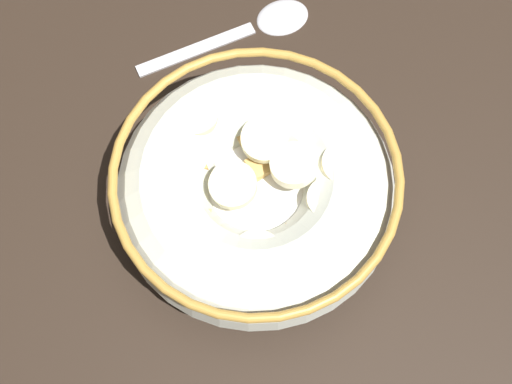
% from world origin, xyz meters
% --- Properties ---
extents(ground_plane, '(1.08, 1.08, 0.02)m').
position_xyz_m(ground_plane, '(0.00, 0.00, -0.01)').
color(ground_plane, black).
extents(cereal_bowl, '(0.18, 0.18, 0.06)m').
position_xyz_m(cereal_bowl, '(0.00, 0.00, 0.03)').
color(cereal_bowl, beige).
rests_on(cereal_bowl, ground_plane).
extents(spoon, '(0.04, 0.14, 0.01)m').
position_xyz_m(spoon, '(-0.14, 0.06, 0.00)').
color(spoon, '#B7B7BC').
rests_on(spoon, ground_plane).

